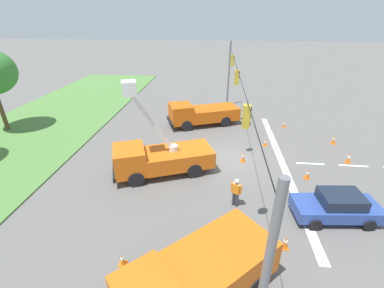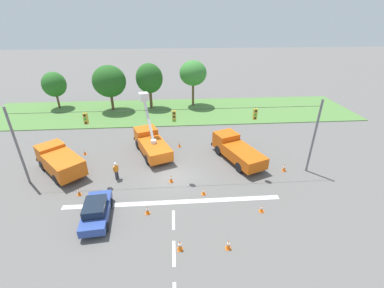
{
  "view_description": "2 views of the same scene",
  "coord_description": "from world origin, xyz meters",
  "px_view_note": "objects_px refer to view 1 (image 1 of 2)",
  "views": [
    {
      "loc": [
        -16.75,
        1.2,
        9.66
      ],
      "look_at": [
        -0.92,
        2.79,
        1.63
      ],
      "focal_mm": 24.0,
      "sensor_mm": 36.0,
      "label": 1
    },
    {
      "loc": [
        0.3,
        -20.26,
        13.7
      ],
      "look_at": [
        2.07,
        3.39,
        1.61
      ],
      "focal_mm": 24.0,
      "sensor_mm": 36.0,
      "label": 2
    }
  ],
  "objects_px": {
    "traffic_cone_lane_edge_a": "(226,108)",
    "traffic_cone_far_left": "(308,174)",
    "traffic_cone_foreground_left": "(243,157)",
    "traffic_cone_centre_line": "(265,143)",
    "sedan_blue": "(337,206)",
    "utility_truck_support_far": "(198,277)",
    "traffic_cone_mid_left": "(285,124)",
    "road_worker": "(236,191)",
    "traffic_cone_lane_edge_b": "(285,242)",
    "traffic_cone_mid_right": "(154,147)",
    "traffic_cone_near_bucket": "(349,158)",
    "utility_truck_bucket_lift": "(159,156)",
    "traffic_cone_far_right": "(334,140)",
    "traffic_cone_foreground_right": "(122,260)",
    "utility_truck_support_near": "(201,114)"
  },
  "relations": [
    {
      "from": "traffic_cone_mid_left",
      "to": "traffic_cone_lane_edge_a",
      "type": "xyz_separation_m",
      "value": [
        4.0,
        5.48,
        0.1
      ]
    },
    {
      "from": "traffic_cone_near_bucket",
      "to": "traffic_cone_foreground_left",
      "type": "bearing_deg",
      "value": 94.25
    },
    {
      "from": "traffic_cone_foreground_left",
      "to": "traffic_cone_mid_right",
      "type": "relative_size",
      "value": 1.14
    },
    {
      "from": "utility_truck_support_near",
      "to": "traffic_cone_lane_edge_b",
      "type": "bearing_deg",
      "value": -161.44
    },
    {
      "from": "utility_truck_support_far",
      "to": "traffic_cone_lane_edge_b",
      "type": "height_order",
      "value": "utility_truck_support_far"
    },
    {
      "from": "traffic_cone_mid_right",
      "to": "traffic_cone_far_left",
      "type": "relative_size",
      "value": 0.9
    },
    {
      "from": "utility_truck_support_far",
      "to": "traffic_cone_lane_edge_b",
      "type": "relative_size",
      "value": 9.15
    },
    {
      "from": "sedan_blue",
      "to": "utility_truck_support_far",
      "type": "bearing_deg",
      "value": 126.52
    },
    {
      "from": "utility_truck_bucket_lift",
      "to": "traffic_cone_mid_right",
      "type": "bearing_deg",
      "value": 20.29
    },
    {
      "from": "traffic_cone_mid_left",
      "to": "traffic_cone_far_right",
      "type": "relative_size",
      "value": 0.82
    },
    {
      "from": "utility_truck_bucket_lift",
      "to": "traffic_cone_foreground_left",
      "type": "distance_m",
      "value": 6.16
    },
    {
      "from": "traffic_cone_mid_left",
      "to": "utility_truck_support_near",
      "type": "bearing_deg",
      "value": 91.4
    },
    {
      "from": "utility_truck_support_far",
      "to": "traffic_cone_centre_line",
      "type": "xyz_separation_m",
      "value": [
        13.27,
        -4.5,
        -0.96
      ]
    },
    {
      "from": "traffic_cone_mid_left",
      "to": "traffic_cone_near_bucket",
      "type": "bearing_deg",
      "value": -153.94
    },
    {
      "from": "road_worker",
      "to": "traffic_cone_lane_edge_b",
      "type": "xyz_separation_m",
      "value": [
        -2.78,
        -2.15,
        -0.67
      ]
    },
    {
      "from": "traffic_cone_mid_left",
      "to": "traffic_cone_far_right",
      "type": "xyz_separation_m",
      "value": [
        -3.27,
        -3.28,
        0.08
      ]
    },
    {
      "from": "traffic_cone_lane_edge_b",
      "to": "traffic_cone_far_right",
      "type": "xyz_separation_m",
      "value": [
        11.46,
        -6.42,
        0.04
      ]
    },
    {
      "from": "traffic_cone_near_bucket",
      "to": "traffic_cone_foreground_right",
      "type": "bearing_deg",
      "value": 126.44
    },
    {
      "from": "road_worker",
      "to": "traffic_cone_far_left",
      "type": "height_order",
      "value": "road_worker"
    },
    {
      "from": "utility_truck_support_far",
      "to": "traffic_cone_mid_right",
      "type": "bearing_deg",
      "value": 20.89
    },
    {
      "from": "traffic_cone_foreground_left",
      "to": "traffic_cone_centre_line",
      "type": "bearing_deg",
      "value": -36.39
    },
    {
      "from": "traffic_cone_far_right",
      "to": "traffic_cone_centre_line",
      "type": "xyz_separation_m",
      "value": [
        -0.96,
        5.73,
        -0.08
      ]
    },
    {
      "from": "utility_truck_bucket_lift",
      "to": "traffic_cone_mid_left",
      "type": "height_order",
      "value": "utility_truck_bucket_lift"
    },
    {
      "from": "traffic_cone_foreground_left",
      "to": "traffic_cone_near_bucket",
      "type": "relative_size",
      "value": 0.89
    },
    {
      "from": "traffic_cone_foreground_left",
      "to": "traffic_cone_mid_left",
      "type": "relative_size",
      "value": 1.2
    },
    {
      "from": "utility_truck_bucket_lift",
      "to": "traffic_cone_centre_line",
      "type": "relative_size",
      "value": 11.55
    },
    {
      "from": "sedan_blue",
      "to": "traffic_cone_far_left",
      "type": "height_order",
      "value": "sedan_blue"
    },
    {
      "from": "traffic_cone_foreground_left",
      "to": "traffic_cone_lane_edge_b",
      "type": "relative_size",
      "value": 1.09
    },
    {
      "from": "traffic_cone_far_right",
      "to": "utility_truck_bucket_lift",
      "type": "bearing_deg",
      "value": 113.34
    },
    {
      "from": "traffic_cone_far_right",
      "to": "traffic_cone_foreground_right",
      "type": "bearing_deg",
      "value": 133.9
    },
    {
      "from": "traffic_cone_lane_edge_a",
      "to": "traffic_cone_far_left",
      "type": "height_order",
      "value": "traffic_cone_lane_edge_a"
    },
    {
      "from": "utility_truck_support_far",
      "to": "traffic_cone_mid_left",
      "type": "bearing_deg",
      "value": -21.65
    },
    {
      "from": "traffic_cone_mid_right",
      "to": "utility_truck_support_far",
      "type": "bearing_deg",
      "value": -159.11
    },
    {
      "from": "road_worker",
      "to": "traffic_cone_near_bucket",
      "type": "height_order",
      "value": "road_worker"
    },
    {
      "from": "traffic_cone_foreground_right",
      "to": "utility_truck_support_near",
      "type": "bearing_deg",
      "value": -8.03
    },
    {
      "from": "traffic_cone_mid_right",
      "to": "traffic_cone_near_bucket",
      "type": "bearing_deg",
      "value": -91.57
    },
    {
      "from": "utility_truck_bucket_lift",
      "to": "road_worker",
      "type": "height_order",
      "value": "utility_truck_bucket_lift"
    },
    {
      "from": "traffic_cone_mid_right",
      "to": "traffic_cone_far_left",
      "type": "height_order",
      "value": "traffic_cone_far_left"
    },
    {
      "from": "traffic_cone_centre_line",
      "to": "traffic_cone_foreground_right",
      "type": "bearing_deg",
      "value": 147.04
    },
    {
      "from": "utility_truck_bucket_lift",
      "to": "traffic_cone_far_left",
      "type": "height_order",
      "value": "utility_truck_bucket_lift"
    },
    {
      "from": "utility_truck_bucket_lift",
      "to": "traffic_cone_centre_line",
      "type": "xyz_separation_m",
      "value": [
        4.85,
        -7.75,
        -0.99
      ]
    },
    {
      "from": "utility_truck_support_near",
      "to": "traffic_cone_mid_left",
      "type": "bearing_deg",
      "value": -88.6
    },
    {
      "from": "utility_truck_support_near",
      "to": "traffic_cone_centre_line",
      "type": "bearing_deg",
      "value": -125.89
    },
    {
      "from": "utility_truck_bucket_lift",
      "to": "traffic_cone_far_right",
      "type": "height_order",
      "value": "utility_truck_bucket_lift"
    },
    {
      "from": "utility_truck_support_near",
      "to": "traffic_cone_lane_edge_a",
      "type": "xyz_separation_m",
      "value": [
        4.2,
        -2.54,
        -0.75
      ]
    },
    {
      "from": "traffic_cone_mid_left",
      "to": "traffic_cone_mid_right",
      "type": "distance_m",
      "value": 12.83
    },
    {
      "from": "utility_truck_bucket_lift",
      "to": "traffic_cone_foreground_left",
      "type": "xyz_separation_m",
      "value": [
        2.1,
        -5.72,
        -0.92
      ]
    },
    {
      "from": "utility_truck_bucket_lift",
      "to": "traffic_cone_far_left",
      "type": "xyz_separation_m",
      "value": [
        0.3,
        -9.76,
        -0.93
      ]
    },
    {
      "from": "traffic_cone_lane_edge_b",
      "to": "traffic_cone_centre_line",
      "type": "xyz_separation_m",
      "value": [
        10.5,
        -0.69,
        -0.04
      ]
    },
    {
      "from": "traffic_cone_lane_edge_a",
      "to": "utility_truck_support_far",
      "type": "bearing_deg",
      "value": 176.1
    }
  ]
}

